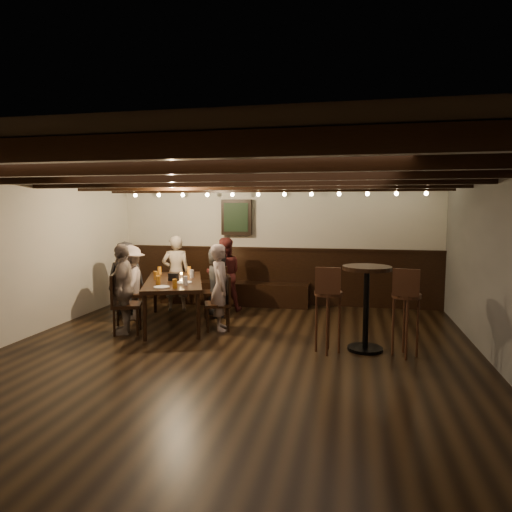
% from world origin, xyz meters
% --- Properties ---
extents(room, '(7.00, 7.00, 7.00)m').
position_xyz_m(room, '(-0.29, 2.21, 1.07)').
color(room, black).
rests_on(room, ground).
extents(dining_table, '(1.52, 2.18, 0.75)m').
position_xyz_m(dining_table, '(-1.39, 1.45, 0.69)').
color(dining_table, black).
rests_on(dining_table, floor).
extents(chair_left_near, '(0.54, 0.54, 0.93)m').
position_xyz_m(chair_left_near, '(-2.21, 1.63, 0.28)').
color(chair_left_near, black).
rests_on(chair_left_near, floor).
extents(chair_left_far, '(0.54, 0.54, 0.93)m').
position_xyz_m(chair_left_far, '(-1.91, 0.78, 0.28)').
color(chair_left_far, black).
rests_on(chair_left_far, floor).
extents(chair_right_near, '(0.54, 0.54, 0.92)m').
position_xyz_m(chair_right_near, '(-0.86, 2.11, 0.28)').
color(chair_right_near, black).
rests_on(chair_right_near, floor).
extents(chair_right_far, '(0.51, 0.51, 0.87)m').
position_xyz_m(chair_right_far, '(-0.56, 1.27, 0.27)').
color(chair_right_far, black).
rests_on(chair_right_far, floor).
extents(person_bench_left, '(0.76, 0.62, 1.33)m').
position_xyz_m(person_bench_left, '(-2.54, 1.99, 0.67)').
color(person_bench_left, '#252427').
rests_on(person_bench_left, floor).
extents(person_bench_centre, '(0.61, 0.50, 1.43)m').
position_xyz_m(person_bench_centre, '(-1.74, 2.43, 0.71)').
color(person_bench_centre, gray).
rests_on(person_bench_centre, floor).
extents(person_bench_right, '(0.81, 0.72, 1.39)m').
position_xyz_m(person_bench_right, '(-0.84, 2.60, 0.69)').
color(person_bench_right, maroon).
rests_on(person_bench_right, floor).
extents(person_left_near, '(0.74, 0.95, 1.30)m').
position_xyz_m(person_left_near, '(-2.24, 1.62, 0.65)').
color(person_left_near, gray).
rests_on(person_left_near, floor).
extents(person_left_far, '(0.60, 0.89, 1.40)m').
position_xyz_m(person_left_far, '(-1.94, 0.77, 0.70)').
color(person_left_far, gray).
rests_on(person_left_far, floor).
extents(person_right_near, '(0.58, 0.71, 1.26)m').
position_xyz_m(person_right_near, '(-0.83, 2.12, 0.63)').
color(person_right_near, '#262629').
rests_on(person_right_near, floor).
extents(person_right_far, '(0.48, 0.58, 1.37)m').
position_xyz_m(person_right_far, '(-0.53, 1.28, 0.69)').
color(person_right_far, gray).
rests_on(person_right_far, floor).
extents(pint_a, '(0.07, 0.07, 0.14)m').
position_xyz_m(pint_a, '(-1.89, 2.01, 0.82)').
color(pint_a, '#BF7219').
rests_on(pint_a, dining_table).
extents(pint_b, '(0.07, 0.07, 0.14)m').
position_xyz_m(pint_b, '(-1.37, 2.14, 0.82)').
color(pint_b, '#BF7219').
rests_on(pint_b, dining_table).
extents(pint_c, '(0.07, 0.07, 0.14)m').
position_xyz_m(pint_c, '(-1.70, 1.44, 0.82)').
color(pint_c, '#BF7219').
rests_on(pint_c, dining_table).
extents(pint_d, '(0.07, 0.07, 0.14)m').
position_xyz_m(pint_d, '(-1.17, 1.74, 0.82)').
color(pint_d, silver).
rests_on(pint_d, dining_table).
extents(pint_e, '(0.07, 0.07, 0.14)m').
position_xyz_m(pint_e, '(-1.44, 0.95, 0.82)').
color(pint_e, '#BF7219').
rests_on(pint_e, dining_table).
extents(pint_f, '(0.07, 0.07, 0.14)m').
position_xyz_m(pint_f, '(-1.01, 1.00, 0.82)').
color(pint_f, silver).
rests_on(pint_f, dining_table).
extents(pint_g, '(0.07, 0.07, 0.14)m').
position_xyz_m(pint_g, '(-1.07, 0.71, 0.82)').
color(pint_g, '#BF7219').
rests_on(pint_g, dining_table).
extents(plate_near, '(0.24, 0.24, 0.01)m').
position_xyz_m(plate_near, '(-1.29, 0.74, 0.75)').
color(plate_near, white).
rests_on(plate_near, dining_table).
extents(plate_far, '(0.24, 0.24, 0.01)m').
position_xyz_m(plate_far, '(-1.11, 1.22, 0.75)').
color(plate_far, white).
rests_on(plate_far, dining_table).
extents(condiment_caddy, '(0.15, 0.10, 0.12)m').
position_xyz_m(condiment_caddy, '(-1.37, 1.40, 0.81)').
color(condiment_caddy, black).
rests_on(condiment_caddy, dining_table).
extents(candle, '(0.05, 0.05, 0.05)m').
position_xyz_m(candle, '(-1.37, 1.77, 0.77)').
color(candle, beige).
rests_on(candle, dining_table).
extents(high_top_table, '(0.65, 0.65, 1.16)m').
position_xyz_m(high_top_table, '(1.70, 0.66, 0.76)').
color(high_top_table, black).
rests_on(high_top_table, floor).
extents(bar_stool_left, '(0.37, 0.38, 1.18)m').
position_xyz_m(bar_stool_left, '(1.20, 0.45, 0.44)').
color(bar_stool_left, '#351D10').
rests_on(bar_stool_left, floor).
extents(bar_stool_right, '(0.38, 0.40, 1.18)m').
position_xyz_m(bar_stool_right, '(2.20, 0.50, 0.44)').
color(bar_stool_right, '#351D10').
rests_on(bar_stool_right, floor).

